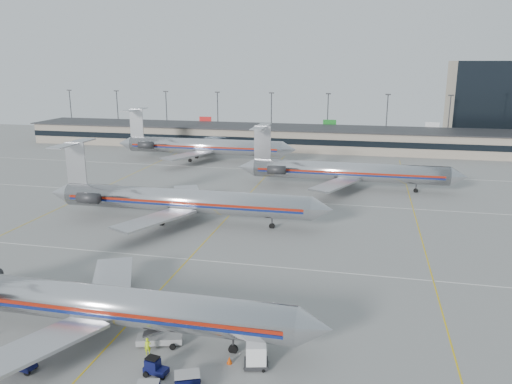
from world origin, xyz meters
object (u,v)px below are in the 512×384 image
(jet_foreground, at_px, (86,302))
(tug_center, at_px, (155,367))
(uld_container, at_px, (256,355))
(belt_loader, at_px, (161,337))
(jet_second_row, at_px, (179,200))

(jet_foreground, bearing_deg, tug_center, -27.57)
(uld_container, relative_size, belt_loader, 0.47)
(tug_center, bearing_deg, jet_foreground, 162.38)
(jet_foreground, relative_size, jet_second_row, 0.93)
(jet_foreground, xyz_separation_m, belt_loader, (7.29, -0.14, -2.64))
(jet_second_row, xyz_separation_m, tug_center, (12.72, -38.35, -2.83))
(jet_second_row, xyz_separation_m, uld_container, (20.46, -35.41, -2.49))
(tug_center, relative_size, belt_loader, 0.42)
(tug_center, bearing_deg, uld_container, 30.78)
(uld_container, bearing_deg, belt_loader, 157.52)
(belt_loader, bearing_deg, jet_foreground, 161.82)
(jet_foreground, distance_m, tug_center, 10.09)
(jet_foreground, height_order, uld_container, jet_foreground)
(tug_center, xyz_separation_m, belt_loader, (-1.35, 4.37, -0.05))
(tug_center, distance_m, belt_loader, 4.57)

